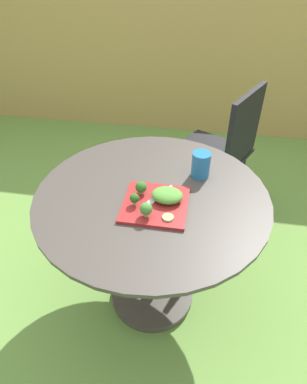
% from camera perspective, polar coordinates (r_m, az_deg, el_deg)
% --- Properties ---
extents(ground_plane, '(12.00, 12.00, 0.00)m').
position_cam_1_polar(ground_plane, '(1.93, -0.23, -17.44)').
color(ground_plane, '#669342').
extents(bamboo_fence, '(8.00, 0.08, 1.56)m').
position_cam_1_polar(bamboo_fence, '(3.19, 6.48, 23.40)').
color(bamboo_fence, '#A8894C').
rests_on(bamboo_fence, ground_plane).
extents(patio_table, '(0.99, 0.99, 0.73)m').
position_cam_1_polar(patio_table, '(1.54, -0.27, -7.11)').
color(patio_table, '#423D38').
rests_on(patio_table, ground_plane).
extents(patio_chair, '(0.59, 0.59, 0.90)m').
position_cam_1_polar(patio_chair, '(2.16, 12.06, 7.86)').
color(patio_chair, black).
rests_on(patio_chair, ground_plane).
extents(salad_plate, '(0.26, 0.26, 0.01)m').
position_cam_1_polar(salad_plate, '(1.33, 0.31, -2.11)').
color(salad_plate, maroon).
rests_on(salad_plate, patio_table).
extents(drinking_glass, '(0.08, 0.08, 0.12)m').
position_cam_1_polar(drinking_glass, '(1.48, 8.15, 4.47)').
color(drinking_glass, '#236BA8').
rests_on(drinking_glass, patio_table).
extents(fork, '(0.09, 0.14, 0.00)m').
position_cam_1_polar(fork, '(1.35, 0.84, -0.70)').
color(fork, silver).
rests_on(fork, salad_plate).
extents(lettuce_mound, '(0.13, 0.10, 0.05)m').
position_cam_1_polar(lettuce_mound, '(1.32, 2.36, -0.56)').
color(lettuce_mound, '#519338').
rests_on(lettuce_mound, salad_plate).
extents(broccoli_floret_0, '(0.05, 0.05, 0.06)m').
position_cam_1_polar(broccoli_floret_0, '(1.24, -1.29, -2.96)').
color(broccoli_floret_0, '#99B770').
rests_on(broccoli_floret_0, salad_plate).
extents(broccoli_floret_1, '(0.05, 0.05, 0.06)m').
position_cam_1_polar(broccoli_floret_1, '(1.35, -2.16, 0.82)').
color(broccoli_floret_1, '#99B770').
rests_on(broccoli_floret_1, salad_plate).
extents(broccoli_floret_2, '(0.04, 0.04, 0.05)m').
position_cam_1_polar(broccoli_floret_2, '(1.29, -3.31, -1.10)').
color(broccoli_floret_2, '#99B770').
rests_on(broccoli_floret_2, salad_plate).
extents(cucumber_slice_0, '(0.04, 0.04, 0.01)m').
position_cam_1_polar(cucumber_slice_0, '(1.25, 2.52, -4.40)').
color(cucumber_slice_0, '#8EB766').
rests_on(cucumber_slice_0, salad_plate).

